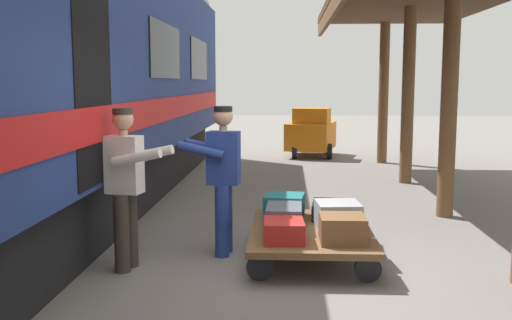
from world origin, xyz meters
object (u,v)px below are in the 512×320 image
Objects in this scene: porter_in_overalls at (222,175)px; suitcase_black_hardshell at (334,210)px; suitcase_brown_leather at (342,229)px; baggage_tug at (311,133)px; suitcase_slate_roller at (284,217)px; porter_by_door at (126,183)px; suitcase_gray_aluminum at (338,215)px; suitcase_teal_softside at (284,206)px; luggage_cart at (311,232)px; suitcase_red_plastic at (284,231)px.

suitcase_black_hardshell is at bearing -161.24° from porter_in_overalls.
baggage_tug reaches higher than suitcase_brown_leather.
porter_in_overalls is 0.89× the size of baggage_tug.
suitcase_brown_leather is 1.53m from porter_in_overalls.
suitcase_slate_roller is 1.78m from porter_by_door.
baggage_tug reaches higher than suitcase_black_hardshell.
porter_by_door reaches higher than suitcase_gray_aluminum.
porter_in_overalls is at bearing -8.25° from suitcase_slate_roller.
suitcase_teal_softside is at bearing -61.28° from suitcase_brown_leather.
suitcase_gray_aluminum is 9.32m from baggage_tug.
baggage_tug reaches higher than suitcase_teal_softside.
suitcase_gray_aluminum is at bearing 90.00° from suitcase_black_hardshell.
suitcase_red_plastic is at bearing 61.28° from luggage_cart.
suitcase_black_hardshell is at bearing -90.00° from suitcase_brown_leather.
porter_by_door is at bearing -1.27° from suitcase_red_plastic.
luggage_cart is 1.17× the size of porter_by_door.
baggage_tug is (-0.36, -9.32, 0.33)m from luggage_cart.
suitcase_red_plastic reaches higher than suitcase_black_hardshell.
porter_in_overalls is at bearing -42.53° from suitcase_red_plastic.
suitcase_gray_aluminum is at bearing -90.00° from suitcase_brown_leather.
baggage_tug is (-0.66, -9.32, 0.16)m from suitcase_slate_roller.
suitcase_brown_leather is 0.76× the size of suitcase_slate_roller.
porter_in_overalls reaches higher than suitcase_black_hardshell.
suitcase_gray_aluminum reaches higher than suitcase_brown_leather.
suitcase_brown_leather is 0.78× the size of suitcase_black_hardshell.
suitcase_red_plastic is 1.07m from porter_in_overalls.
baggage_tug is (-0.06, -9.32, 0.14)m from suitcase_gray_aluminum.
suitcase_red_plastic is at bearing 61.28° from suitcase_black_hardshell.
suitcase_slate_roller reaches higher than luggage_cart.
suitcase_brown_leather is (-0.30, 0.55, 0.18)m from luggage_cart.
luggage_cart is at bearing 87.77° from baggage_tug.
suitcase_teal_softside is (0.30, -0.55, 0.19)m from luggage_cart.
porter_by_door is at bearing -0.93° from suitcase_brown_leather.
suitcase_teal_softside is 0.93× the size of suitcase_red_plastic.
suitcase_teal_softside is 2.00m from porter_by_door.
porter_in_overalls is 1.12m from porter_by_door.
suitcase_teal_softside is 8.80m from baggage_tug.
suitcase_gray_aluminum is 0.82× the size of suitcase_slate_roller.
suitcase_slate_roller is at bearing 90.00° from suitcase_teal_softside.
luggage_cart is 3.36× the size of suitcase_black_hardshell.
porter_in_overalls reaches higher than suitcase_brown_leather.
suitcase_black_hardshell is 0.97× the size of suitcase_slate_roller.
suitcase_teal_softside is at bearing -90.00° from suitcase_red_plastic.
suitcase_gray_aluminum is at bearing -137.62° from suitcase_red_plastic.
suitcase_gray_aluminum is (-0.60, -0.55, 0.04)m from suitcase_red_plastic.
suitcase_gray_aluminum is 2.34m from porter_by_door.
luggage_cart is 0.65m from suitcase_brown_leather.
luggage_cart is 1.05× the size of baggage_tug.
baggage_tug is (-0.06, -9.87, 0.15)m from suitcase_brown_leather.
suitcase_black_hardshell is 0.81m from suitcase_slate_roller.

